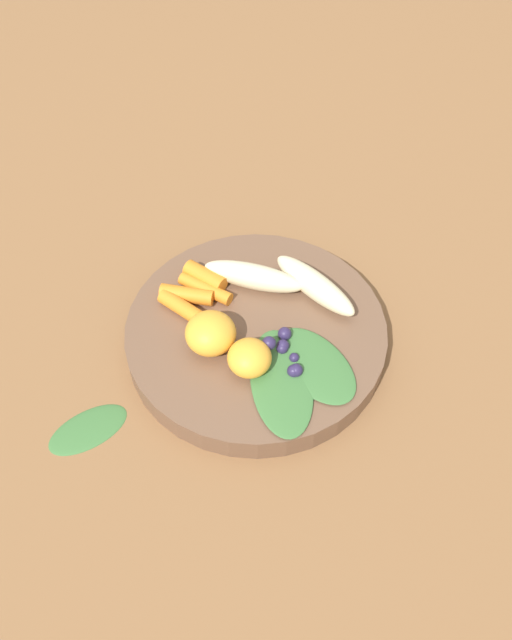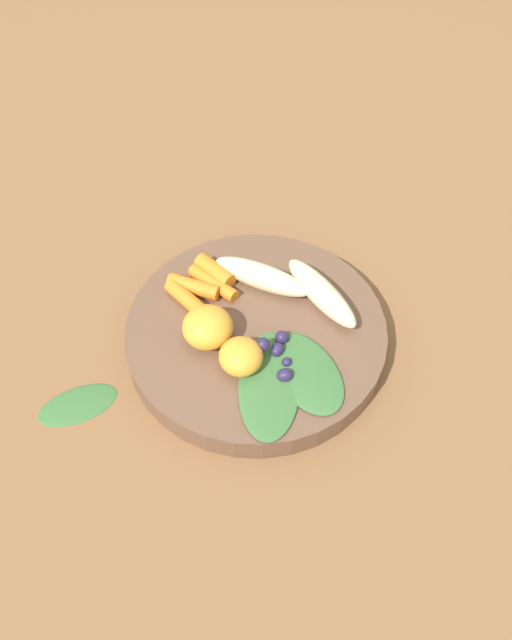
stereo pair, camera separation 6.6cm
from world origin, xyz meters
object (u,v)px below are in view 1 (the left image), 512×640
bowl (256,334)px  kale_leaf_stray (88,428)px  banana_peeled_left (253,276)px  orange_segment_near (249,358)px  banana_peeled_right (315,285)px

bowl → kale_leaf_stray: bowl is taller
banana_peeled_left → kale_leaf_stray: banana_peeled_left is taller
orange_segment_near → kale_leaf_stray: (-0.02, 0.17, -0.04)m
banana_peeled_right → kale_leaf_stray: size_ratio=1.38×
bowl → banana_peeled_left: 0.07m
orange_segment_near → kale_leaf_stray: 0.18m
banana_peeled_left → orange_segment_near: size_ratio=2.55×
bowl → banana_peeled_left: bearing=-9.0°
banana_peeled_right → orange_segment_near: (-0.08, 0.09, 0.00)m
bowl → banana_peeled_right: (0.03, -0.07, 0.03)m
banana_peeled_left → kale_leaf_stray: size_ratio=1.38×
bowl → banana_peeled_right: banana_peeled_right is taller
bowl → banana_peeled_right: 0.08m
orange_segment_near → kale_leaf_stray: orange_segment_near is taller
bowl → orange_segment_near: orange_segment_near is taller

